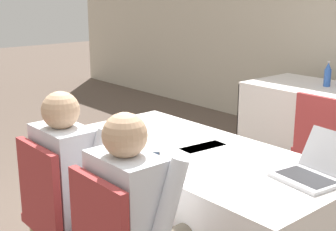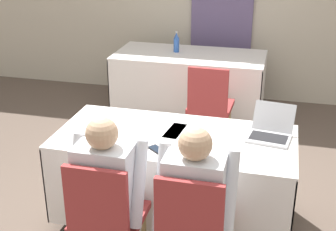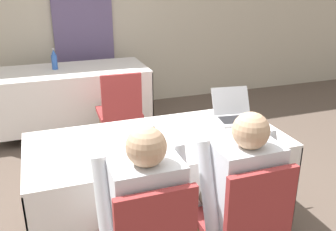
{
  "view_description": "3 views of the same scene",
  "coord_description": "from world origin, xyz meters",
  "px_view_note": "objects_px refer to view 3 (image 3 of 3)",
  "views": [
    {
      "loc": [
        1.85,
        -1.81,
        1.66
      ],
      "look_at": [
        0.0,
        -0.21,
        1.0
      ],
      "focal_mm": 50.0,
      "sensor_mm": 36.0,
      "label": 1
    },
    {
      "loc": [
        0.72,
        -3.05,
        2.25
      ],
      "look_at": [
        0.0,
        -0.21,
        1.0
      ],
      "focal_mm": 50.0,
      "sensor_mm": 36.0,
      "label": 2
    },
    {
      "loc": [
        -0.72,
        -2.24,
        1.83
      ],
      "look_at": [
        0.0,
        -0.21,
        1.0
      ],
      "focal_mm": 40.0,
      "sensor_mm": 36.0,
      "label": 3
    }
  ],
  "objects_px": {
    "water_bottle": "(54,60)",
    "chair_far_spare": "(120,109)",
    "person_checkered_shirt": "(144,210)",
    "chair_near_right": "(245,223)",
    "person_white_shirt": "(238,190)",
    "laptop": "(235,114)",
    "cell_phone": "(160,156)"
  },
  "relations": [
    {
      "from": "cell_phone",
      "to": "chair_far_spare",
      "type": "relative_size",
      "value": 0.17
    },
    {
      "from": "laptop",
      "to": "person_white_shirt",
      "type": "relative_size",
      "value": 0.32
    },
    {
      "from": "water_bottle",
      "to": "chair_near_right",
      "type": "bearing_deg",
      "value": -74.93
    },
    {
      "from": "laptop",
      "to": "person_checkered_shirt",
      "type": "height_order",
      "value": "person_checkered_shirt"
    },
    {
      "from": "water_bottle",
      "to": "person_checkered_shirt",
      "type": "xyz_separation_m",
      "value": [
        0.24,
        -2.92,
        -0.21
      ]
    },
    {
      "from": "chair_far_spare",
      "to": "person_white_shirt",
      "type": "height_order",
      "value": "person_white_shirt"
    },
    {
      "from": "laptop",
      "to": "person_white_shirt",
      "type": "height_order",
      "value": "person_white_shirt"
    },
    {
      "from": "cell_phone",
      "to": "person_white_shirt",
      "type": "bearing_deg",
      "value": -96.88
    },
    {
      "from": "water_bottle",
      "to": "chair_near_right",
      "type": "distance_m",
      "value": 3.15
    },
    {
      "from": "chair_near_right",
      "to": "laptop",
      "type": "bearing_deg",
      "value": -114.57
    },
    {
      "from": "person_checkered_shirt",
      "to": "person_white_shirt",
      "type": "xyz_separation_m",
      "value": [
        0.57,
        0.0,
        0.0
      ]
    },
    {
      "from": "laptop",
      "to": "cell_phone",
      "type": "xyz_separation_m",
      "value": [
        -0.75,
        -0.41,
        -0.04
      ]
    },
    {
      "from": "cell_phone",
      "to": "person_checkered_shirt",
      "type": "relative_size",
      "value": 0.13
    },
    {
      "from": "person_checkered_shirt",
      "to": "chair_far_spare",
      "type": "bearing_deg",
      "value": -99.08
    },
    {
      "from": "chair_near_right",
      "to": "person_white_shirt",
      "type": "height_order",
      "value": "person_white_shirt"
    },
    {
      "from": "cell_phone",
      "to": "person_checkered_shirt",
      "type": "distance_m",
      "value": 0.44
    },
    {
      "from": "chair_near_right",
      "to": "person_white_shirt",
      "type": "xyz_separation_m",
      "value": [
        0.0,
        0.1,
        0.16
      ]
    },
    {
      "from": "cell_phone",
      "to": "chair_far_spare",
      "type": "xyz_separation_m",
      "value": [
        0.1,
        1.65,
        -0.26
      ]
    },
    {
      "from": "laptop",
      "to": "person_checkered_shirt",
      "type": "bearing_deg",
      "value": -133.39
    },
    {
      "from": "cell_phone",
      "to": "chair_near_right",
      "type": "xyz_separation_m",
      "value": [
        0.35,
        -0.47,
        -0.26
      ]
    },
    {
      "from": "laptop",
      "to": "person_checkered_shirt",
      "type": "distance_m",
      "value": 1.25
    },
    {
      "from": "laptop",
      "to": "cell_phone",
      "type": "bearing_deg",
      "value": -143.5
    },
    {
      "from": "chair_far_spare",
      "to": "person_white_shirt",
      "type": "relative_size",
      "value": 0.78
    },
    {
      "from": "person_checkered_shirt",
      "to": "person_white_shirt",
      "type": "distance_m",
      "value": 0.57
    },
    {
      "from": "chair_far_spare",
      "to": "person_white_shirt",
      "type": "bearing_deg",
      "value": 98.54
    },
    {
      "from": "water_bottle",
      "to": "chair_far_spare",
      "type": "bearing_deg",
      "value": -58.01
    },
    {
      "from": "chair_near_right",
      "to": "person_white_shirt",
      "type": "relative_size",
      "value": 0.78
    },
    {
      "from": "water_bottle",
      "to": "person_checkered_shirt",
      "type": "height_order",
      "value": "person_checkered_shirt"
    },
    {
      "from": "laptop",
      "to": "chair_near_right",
      "type": "xyz_separation_m",
      "value": [
        -0.4,
        -0.88,
        -0.3
      ]
    },
    {
      "from": "person_checkered_shirt",
      "to": "chair_near_right",
      "type": "bearing_deg",
      "value": 169.73
    },
    {
      "from": "water_bottle",
      "to": "chair_near_right",
      "type": "xyz_separation_m",
      "value": [
        0.81,
        -3.02,
        -0.37
      ]
    },
    {
      "from": "laptop",
      "to": "chair_near_right",
      "type": "bearing_deg",
      "value": -106.53
    }
  ]
}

